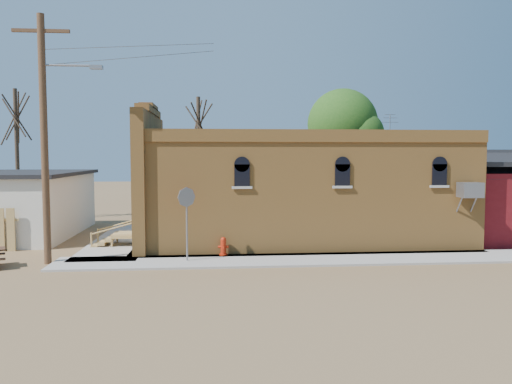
{
  "coord_description": "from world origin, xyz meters",
  "views": [
    {
      "loc": [
        -2.11,
        -17.48,
        3.97
      ],
      "look_at": [
        -0.29,
        3.87,
        2.4
      ],
      "focal_mm": 35.0,
      "sensor_mm": 36.0,
      "label": 1
    }
  ],
  "objects": [
    {
      "name": "ground",
      "position": [
        0.0,
        0.0,
        0.0
      ],
      "size": [
        120.0,
        120.0,
        0.0
      ],
      "primitive_type": "plane",
      "color": "brown",
      "rests_on": "ground"
    },
    {
      "name": "sidewalk_south",
      "position": [
        1.5,
        0.9,
        0.04
      ],
      "size": [
        19.0,
        2.2,
        0.08
      ],
      "primitive_type": "cube",
      "color": "#9E9991",
      "rests_on": "ground"
    },
    {
      "name": "sidewalk_west",
      "position": [
        -6.3,
        6.0,
        0.04
      ],
      "size": [
        2.6,
        10.0,
        0.08
      ],
      "primitive_type": "cube",
      "color": "#9E9991",
      "rests_on": "ground"
    },
    {
      "name": "brick_bar",
      "position": [
        1.64,
        5.49,
        2.34
      ],
      "size": [
        16.4,
        7.97,
        6.3
      ],
      "color": "#C9853D",
      "rests_on": "ground"
    },
    {
      "name": "red_shed",
      "position": [
        11.5,
        5.5,
        2.27
      ],
      "size": [
        5.4,
        6.4,
        4.3
      ],
      "color": "#601014",
      "rests_on": "ground"
    },
    {
      "name": "utility_pole",
      "position": [
        -8.14,
        1.2,
        4.77
      ],
      "size": [
        3.12,
        0.26,
        9.0
      ],
      "color": "#43271B",
      "rests_on": "ground"
    },
    {
      "name": "tree_bare_near",
      "position": [
        -3.0,
        13.0,
        5.96
      ],
      "size": [
        2.8,
        2.8,
        7.65
      ],
      "color": "#423625",
      "rests_on": "ground"
    },
    {
      "name": "tree_bare_far",
      "position": [
        -14.0,
        14.0,
        6.36
      ],
      "size": [
        2.8,
        2.8,
        8.16
      ],
      "color": "#423625",
      "rests_on": "ground"
    },
    {
      "name": "tree_leafy",
      "position": [
        6.0,
        13.5,
        5.93
      ],
      "size": [
        4.4,
        4.4,
        8.15
      ],
      "color": "#423625",
      "rests_on": "ground"
    },
    {
      "name": "fire_hydrant",
      "position": [
        -1.74,
        1.8,
        0.44
      ],
      "size": [
        0.41,
        0.4,
        0.72
      ],
      "rotation": [
        0.0,
        0.0,
        -0.24
      ],
      "color": "#AA1F09",
      "rests_on": "sidewalk_south"
    },
    {
      "name": "stop_sign",
      "position": [
        -3.1,
        0.95,
        2.18
      ],
      "size": [
        0.63,
        0.5,
        2.73
      ],
      "rotation": [
        0.0,
        0.0,
        0.22
      ],
      "color": "gray",
      "rests_on": "sidewalk_south"
    },
    {
      "name": "trash_barrel",
      "position": [
        -5.3,
        5.02,
        0.47
      ],
      "size": [
        0.66,
        0.66,
        0.79
      ],
      "primitive_type": "cylinder",
      "rotation": [
        0.0,
        0.0,
        -0.37
      ],
      "color": "navy",
      "rests_on": "sidewalk_west"
    }
  ]
}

